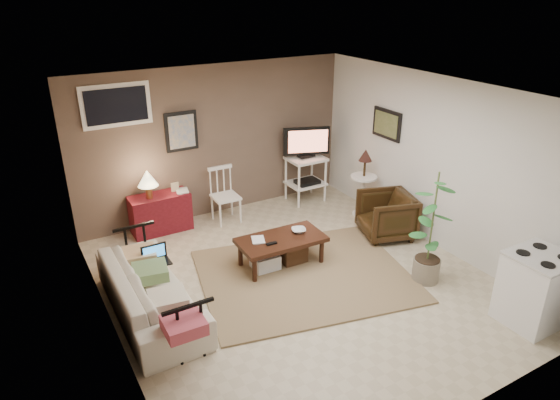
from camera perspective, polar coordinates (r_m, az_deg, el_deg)
floor at (r=6.46m, az=2.10°, el=-9.35°), size 5.00×5.00×0.00m
art_back at (r=7.70m, az=-11.20°, el=7.69°), size 0.50×0.03×0.60m
art_right at (r=7.86m, az=12.11°, el=8.48°), size 0.03×0.60×0.45m
window at (r=7.35m, az=-18.21°, el=10.23°), size 0.96×0.03×0.60m
rug at (r=6.57m, az=2.82°, el=-8.59°), size 3.03×2.63×0.03m
coffee_table at (r=6.68m, az=0.07°, el=-5.65°), size 1.17×0.64×0.44m
sofa at (r=5.90m, az=-14.71°, el=-9.25°), size 0.59×2.00×0.78m
sofa_pillows at (r=5.67m, az=-13.67°, el=-9.52°), size 0.38×1.91×0.13m
sofa_end_rails at (r=5.95m, az=-13.58°, el=-9.43°), size 0.54×2.00×0.67m
laptop at (r=6.16m, az=-14.03°, el=-6.36°), size 0.31×0.22×0.21m
red_console at (r=7.75m, az=-13.62°, el=-1.10°), size 0.89×0.39×1.02m
spindle_chair at (r=7.88m, az=-6.29°, el=0.36°), size 0.41×0.41×0.88m
tv_stand at (r=8.50m, az=3.01°, el=4.28°), size 0.75×0.50×1.31m
side_table at (r=8.04m, az=9.59°, el=2.83°), size 0.42×0.42×1.13m
armchair at (r=7.54m, az=12.08°, el=-1.52°), size 0.86×0.89×0.74m
potted_plant at (r=6.38m, az=17.01°, el=-2.65°), size 0.38×0.38×1.50m
stove at (r=6.25m, az=27.19°, el=-9.00°), size 0.65×0.61×0.85m
bowl at (r=6.72m, az=2.15°, el=-2.93°), size 0.20×0.11×0.19m
book_table at (r=6.49m, az=-3.25°, el=-3.82°), size 0.16×0.07×0.22m
book_console at (r=7.66m, az=-11.84°, el=1.69°), size 0.18×0.06×0.24m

